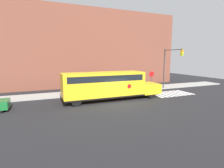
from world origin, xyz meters
name	(u,v)px	position (x,y,z in m)	size (l,w,h in m)	color
ground_plane	(118,104)	(0.00, 0.00, 0.00)	(60.00, 60.00, 0.00)	black
sidewalk_strip	(98,92)	(0.00, 6.50, 0.07)	(44.00, 3.00, 0.15)	#9E9E99
building_backdrop	(86,48)	(0.00, 13.00, 6.17)	(32.00, 4.00, 12.35)	brown
crosswalk_stripes	(171,94)	(8.51, 2.00, 0.00)	(5.40, 3.20, 0.01)	white
school_bus	(108,84)	(-0.41, 1.86, 1.77)	(11.22, 2.57, 3.11)	yellow
stop_sign	(151,77)	(7.97, 5.66, 1.81)	(0.79, 0.10, 2.68)	#38383A
traffic_light	(169,63)	(9.93, 4.22, 3.96)	(0.28, 3.63, 6.00)	#38383A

